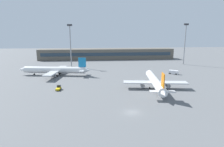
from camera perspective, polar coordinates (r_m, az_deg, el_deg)
The scene contains 8 objects.
ground_plane at distance 94.14m, azimuth 1.29°, elevation -1.76°, with size 400.00×400.00×0.00m, color slate.
terminal_building at distance 165.66m, azimuth -1.57°, elevation 5.87°, with size 114.98×12.13×9.00m.
airplane_near at distance 81.25m, azimuth 12.71°, elevation -2.26°, with size 26.37×37.56×9.29m.
airplane_mid at distance 106.91m, azimuth -16.95°, elevation 1.03°, with size 39.53×27.79×9.79m.
baggage_tug_yellow at distance 79.83m, azimuth -15.76°, elevation -4.19°, with size 1.89×3.64×1.75m.
service_van_white at distance 111.23m, azimuth 18.00°, elevation 0.40°, with size 5.28×4.86×2.08m.
floodlight_tower_west at distance 130.97m, azimuth -12.39°, elevation 9.03°, with size 3.20×0.80×28.14m.
floodlight_tower_east at distance 146.39m, azimuth 21.07°, elevation 8.98°, with size 3.20×0.80×28.98m.
Camera 1 is at (-10.32, -50.79, 22.65)m, focal length 30.44 mm.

